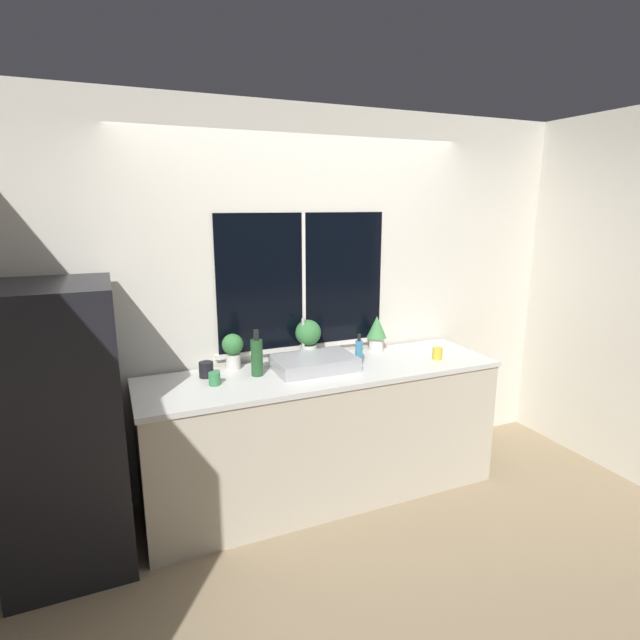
# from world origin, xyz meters

# --- Properties ---
(ground_plane) EXTENTS (14.00, 14.00, 0.00)m
(ground_plane) POSITION_xyz_m (0.00, 0.00, 0.00)
(ground_plane) COLOR #937F60
(wall_back) EXTENTS (8.00, 0.09, 2.70)m
(wall_back) POSITION_xyz_m (0.00, 0.73, 1.35)
(wall_back) COLOR silver
(wall_back) RESTS_ON ground_plane
(wall_right) EXTENTS (0.06, 7.00, 2.70)m
(wall_right) POSITION_xyz_m (2.21, 1.50, 1.35)
(wall_right) COLOR silver
(wall_right) RESTS_ON ground_plane
(counter) EXTENTS (2.47, 0.69, 0.93)m
(counter) POSITION_xyz_m (0.00, 0.33, 0.47)
(counter) COLOR beige
(counter) RESTS_ON ground_plane
(refrigerator) EXTENTS (0.65, 0.73, 1.63)m
(refrigerator) POSITION_xyz_m (-1.61, 0.29, 0.81)
(refrigerator) COLOR black
(refrigerator) RESTS_ON ground_plane
(sink) EXTENTS (0.54, 0.40, 0.31)m
(sink) POSITION_xyz_m (-0.06, 0.37, 0.98)
(sink) COLOR #ADADB2
(sink) RESTS_ON counter
(potted_plant_left) EXTENTS (0.14, 0.14, 0.25)m
(potted_plant_left) POSITION_xyz_m (-0.56, 0.59, 1.08)
(potted_plant_left) COLOR silver
(potted_plant_left) RESTS_ON counter
(potted_plant_center) EXTENTS (0.19, 0.19, 0.29)m
(potted_plant_center) POSITION_xyz_m (-0.01, 0.59, 1.10)
(potted_plant_center) COLOR silver
(potted_plant_center) RESTS_ON counter
(potted_plant_right) EXTENTS (0.15, 0.15, 0.27)m
(potted_plant_right) POSITION_xyz_m (0.56, 0.59, 1.09)
(potted_plant_right) COLOR silver
(potted_plant_right) RESTS_ON counter
(soap_bottle) EXTENTS (0.05, 0.05, 0.22)m
(soap_bottle) POSITION_xyz_m (0.27, 0.34, 1.02)
(soap_bottle) COLOR teal
(soap_bottle) RESTS_ON counter
(bottle_tall) EXTENTS (0.08, 0.08, 0.31)m
(bottle_tall) POSITION_xyz_m (-0.45, 0.40, 1.06)
(bottle_tall) COLOR #235128
(bottle_tall) RESTS_ON counter
(mug_green) EXTENTS (0.07, 0.07, 0.08)m
(mug_green) POSITION_xyz_m (-0.74, 0.33, 0.97)
(mug_green) COLOR #38844C
(mug_green) RESTS_ON counter
(mug_yellow) EXTENTS (0.07, 0.07, 0.09)m
(mug_yellow) POSITION_xyz_m (0.85, 0.22, 0.98)
(mug_yellow) COLOR gold
(mug_yellow) RESTS_ON counter
(mug_black) EXTENTS (0.09, 0.09, 0.10)m
(mug_black) POSITION_xyz_m (-0.76, 0.50, 0.98)
(mug_black) COLOR black
(mug_black) RESTS_ON counter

